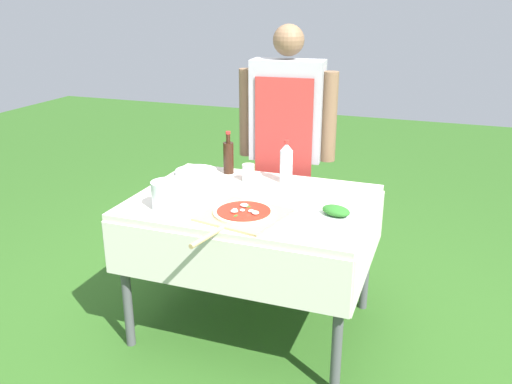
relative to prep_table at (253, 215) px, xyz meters
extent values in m
plane|color=#2D5B1E|center=(0.00, 0.00, -0.68)|extent=(12.00, 12.00, 0.00)
cube|color=beige|center=(0.00, 0.00, 0.07)|extent=(1.24, 0.92, 0.04)
cube|color=beige|center=(0.00, -0.47, -0.08)|extent=(1.24, 0.01, 0.28)
cube|color=beige|center=(0.00, 0.47, -0.08)|extent=(1.24, 0.01, 0.28)
cube|color=beige|center=(-0.63, 0.00, -0.08)|extent=(0.01, 0.92, 0.28)
cube|color=beige|center=(0.63, 0.00, -0.08)|extent=(0.01, 0.92, 0.28)
cylinder|color=#4C4C51|center=(-0.56, -0.40, -0.31)|extent=(0.05, 0.05, 0.74)
cylinder|color=#4C4C51|center=(0.56, -0.40, -0.31)|extent=(0.05, 0.05, 0.74)
cylinder|color=#4C4C51|center=(-0.56, 0.40, -0.31)|extent=(0.05, 0.05, 0.74)
cylinder|color=#4C4C51|center=(0.56, 0.40, -0.31)|extent=(0.05, 0.05, 0.74)
cylinder|color=#70604C|center=(0.06, 0.66, -0.28)|extent=(0.12, 0.12, 0.82)
cylinder|color=#70604C|center=(-0.10, 0.65, -0.28)|extent=(0.12, 0.12, 0.82)
cube|color=#99999E|center=(-0.02, 0.66, 0.44)|extent=(0.46, 0.23, 0.61)
cube|color=#9E2D28|center=(-0.01, 0.56, 0.21)|extent=(0.35, 0.04, 0.89)
cylinder|color=brown|center=(0.24, 0.68, 0.41)|extent=(0.10, 0.10, 0.54)
cylinder|color=brown|center=(-0.28, 0.64, 0.41)|extent=(0.10, 0.10, 0.54)
sphere|color=brown|center=(-0.02, 0.66, 0.86)|extent=(0.19, 0.19, 0.19)
cube|color=tan|center=(0.04, -0.24, 0.10)|extent=(0.43, 0.43, 0.01)
cylinder|color=tan|center=(-0.02, -0.54, 0.10)|extent=(0.07, 0.24, 0.02)
cylinder|color=beige|center=(0.04, -0.24, 0.11)|extent=(0.30, 0.30, 0.01)
cylinder|color=#B22819|center=(0.04, -0.24, 0.12)|extent=(0.26, 0.26, 0.00)
ellipsoid|color=white|center=(0.00, -0.26, 0.13)|extent=(0.03, 0.03, 0.01)
ellipsoid|color=white|center=(0.02, -0.19, 0.13)|extent=(0.04, 0.04, 0.02)
ellipsoid|color=white|center=(0.01, -0.28, 0.13)|extent=(0.05, 0.05, 0.01)
ellipsoid|color=white|center=(0.04, -0.25, 0.13)|extent=(0.04, 0.04, 0.01)
ellipsoid|color=white|center=(0.11, -0.26, 0.13)|extent=(0.05, 0.05, 0.01)
ellipsoid|color=white|center=(0.08, -0.25, 0.13)|extent=(0.04, 0.04, 0.01)
ellipsoid|color=#286B23|center=(0.07, -0.23, 0.12)|extent=(0.01, 0.03, 0.00)
ellipsoid|color=#286B23|center=(0.03, -0.17, 0.12)|extent=(0.03, 0.04, 0.00)
ellipsoid|color=#286B23|center=(0.03, -0.32, 0.12)|extent=(0.02, 0.03, 0.00)
ellipsoid|color=#286B23|center=(0.04, -0.19, 0.12)|extent=(0.03, 0.03, 0.00)
cylinder|color=black|center=(-0.29, 0.37, 0.19)|extent=(0.06, 0.06, 0.19)
cylinder|color=black|center=(-0.29, 0.37, 0.31)|extent=(0.02, 0.02, 0.05)
cylinder|color=#B22823|center=(-0.29, 0.37, 0.34)|extent=(0.03, 0.03, 0.02)
cylinder|color=silver|center=(0.08, 0.32, 0.19)|extent=(0.07, 0.07, 0.19)
cone|color=silver|center=(0.08, 0.32, 0.30)|extent=(0.07, 0.07, 0.04)
cylinder|color=#B22823|center=(0.08, 0.32, 0.33)|extent=(0.03, 0.03, 0.02)
cube|color=silver|center=(0.46, -0.09, 0.10)|extent=(0.21, 0.18, 0.01)
ellipsoid|color=#286B23|center=(0.46, -0.09, 0.12)|extent=(0.17, 0.15, 0.05)
cylinder|color=silver|center=(-0.36, -0.27, 0.16)|extent=(0.16, 0.16, 0.14)
cylinder|color=white|center=(-0.47, 0.28, 0.10)|extent=(0.25, 0.25, 0.00)
cylinder|color=white|center=(-0.47, 0.28, 0.10)|extent=(0.25, 0.25, 0.00)
cylinder|color=white|center=(-0.47, 0.28, 0.11)|extent=(0.25, 0.25, 0.00)
cylinder|color=white|center=(-0.47, 0.28, 0.11)|extent=(0.25, 0.25, 0.00)
cylinder|color=white|center=(-0.47, 0.28, 0.12)|extent=(0.25, 0.25, 0.00)
cylinder|color=silver|center=(-0.13, 0.27, 0.14)|extent=(0.07, 0.07, 0.09)
cylinder|color=#B22819|center=(-0.13, 0.27, 0.12)|extent=(0.06, 0.06, 0.06)
cylinder|color=#B7B2A3|center=(-0.13, 0.27, 0.19)|extent=(0.07, 0.07, 0.01)
camera|label=1|loc=(0.93, -2.51, 1.10)|focal=38.00mm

